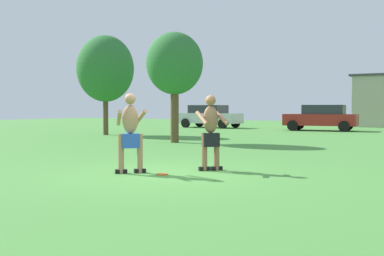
% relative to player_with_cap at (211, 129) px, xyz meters
% --- Properties ---
extents(ground_plane, '(80.00, 80.00, 0.00)m').
position_rel_player_with_cap_xyz_m(ground_plane, '(-0.57, -0.94, -0.96)').
color(ground_plane, '#4C8E3D').
extents(player_with_cap, '(0.85, 0.75, 1.74)m').
position_rel_player_with_cap_xyz_m(player_with_cap, '(0.00, 0.00, 0.00)').
color(player_with_cap, black).
rests_on(player_with_cap, ground_plane).
extents(player_in_blue, '(0.83, 0.75, 1.75)m').
position_rel_player_with_cap_xyz_m(player_in_blue, '(-1.30, -1.29, -0.03)').
color(player_in_blue, black).
rests_on(player_in_blue, ground_plane).
extents(frisbee, '(0.26, 0.26, 0.03)m').
position_rel_player_with_cap_xyz_m(frisbee, '(-0.56, -1.15, -0.95)').
color(frisbee, orange).
rests_on(frisbee, ground_plane).
extents(car_red_near_post, '(4.47, 2.39, 1.58)m').
position_rel_player_with_cap_xyz_m(car_red_near_post, '(-3.11, 19.90, -0.14)').
color(car_red_near_post, maroon).
rests_on(car_red_near_post, ground_plane).
extents(car_silver_mid_lot, '(4.39, 2.21, 1.58)m').
position_rel_player_with_cap_xyz_m(car_silver_mid_lot, '(-11.10, 20.33, -0.14)').
color(car_silver_mid_lot, silver).
rests_on(car_silver_mid_lot, ground_plane).
extents(tree_left_field, '(2.32, 2.32, 4.50)m').
position_rel_player_with_cap_xyz_m(tree_left_field, '(-5.49, 7.03, 2.23)').
color(tree_left_field, brown).
rests_on(tree_left_field, ground_plane).
extents(tree_right_field, '(2.95, 2.95, 5.16)m').
position_rel_player_with_cap_xyz_m(tree_right_field, '(-11.50, 9.75, 2.47)').
color(tree_right_field, brown).
rests_on(tree_right_field, ground_plane).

